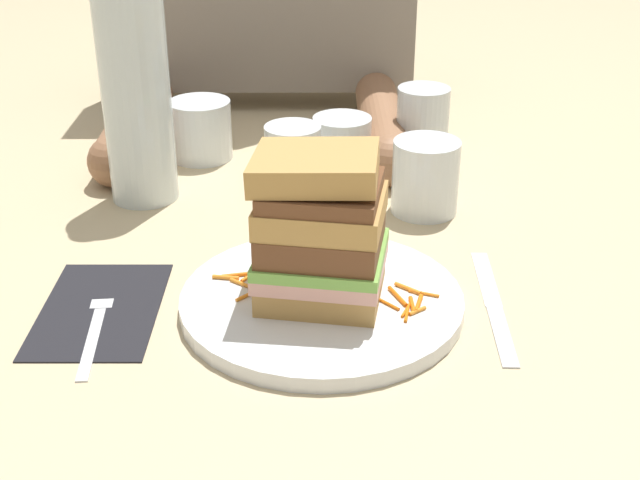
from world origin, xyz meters
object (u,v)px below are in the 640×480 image
fork (95,319)px  sandwich (319,229)px  juice_glass (424,181)px  main_plate (320,302)px  water_bottle (133,79)px  empty_tumbler_1 (341,146)px  empty_tumbler_2 (292,162)px  empty_tumbler_3 (200,130)px  knife (493,307)px  napkin_dark (99,308)px  empty_tumbler_0 (421,126)px

fork → sandwich: bearing=7.0°
juice_glass → main_plate: bearing=-119.1°
water_bottle → empty_tumbler_1: bearing=16.6°
fork → juice_glass: bearing=36.5°
main_plate → juice_glass: size_ratio=3.09×
empty_tumbler_2 → empty_tumbler_3: empty_tumbler_2 is taller
sandwich → water_bottle: 0.33m
fork → juice_glass: 0.39m
knife → juice_glass: (-0.04, 0.21, 0.04)m
sandwich → empty_tumbler_2: size_ratio=1.58×
sandwich → fork: size_ratio=0.82×
sandwich → napkin_dark: 0.21m
fork → empty_tumbler_2: 0.32m
napkin_dark → empty_tumbler_2: 0.31m
empty_tumbler_2 → empty_tumbler_3: size_ratio=1.10×
main_plate → water_bottle: bearing=129.1°
main_plate → fork: 0.20m
napkin_dark → empty_tumbler_0: size_ratio=1.70×
fork → water_bottle: (-0.00, 0.27, 0.14)m
sandwich → main_plate: bearing=-27.6°
main_plate → empty_tumbler_1: (0.03, 0.32, 0.03)m
main_plate → empty_tumbler_3: size_ratio=3.24×
fork → empty_tumbler_3: size_ratio=2.11×
water_bottle → empty_tumbler_0: size_ratio=3.17×
juice_glass → empty_tumbler_2: (-0.15, 0.04, 0.01)m
water_bottle → knife: bearing=-34.8°
sandwich → knife: (0.16, -0.00, -0.08)m
fork → empty_tumbler_2: (0.17, 0.27, 0.04)m
fork → knife: bearing=3.7°
napkin_dark → sandwich: bearing=0.6°
juice_glass → empty_tumbler_3: juice_glass is taller
main_plate → fork: size_ratio=1.54×
sandwich → napkin_dark: size_ratio=0.82×
fork → water_bottle: water_bottle is taller
water_bottle → empty_tumbler_3: bearing=67.8°
water_bottle → juice_glass: bearing=-7.2°
juice_glass → empty_tumbler_1: (-0.09, 0.11, -0.00)m
sandwich → knife: bearing=-0.5°
knife → empty_tumbler_2: bearing=127.0°
water_bottle → empty_tumbler_0: 0.36m
empty_tumbler_0 → empty_tumbler_3: size_ratio=1.25×
water_bottle → empty_tumbler_1: (0.23, 0.07, -0.10)m
fork → empty_tumbler_3: empty_tumbler_3 is taller
main_plate → napkin_dark: main_plate is taller
empty_tumbler_1 → empty_tumbler_2: 0.09m
sandwich → water_bottle: (-0.20, 0.25, 0.06)m
empty_tumbler_2 → empty_tumbler_3: 0.17m
fork → water_bottle: size_ratio=0.53×
empty_tumbler_1 → fork: bearing=-123.4°
empty_tumbler_1 → empty_tumbler_3: (-0.18, 0.06, 0.00)m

